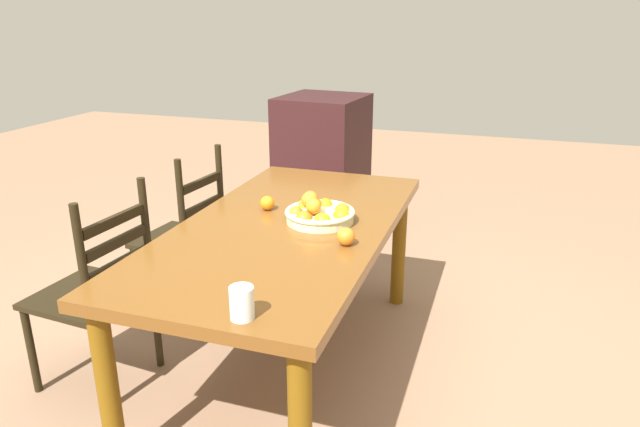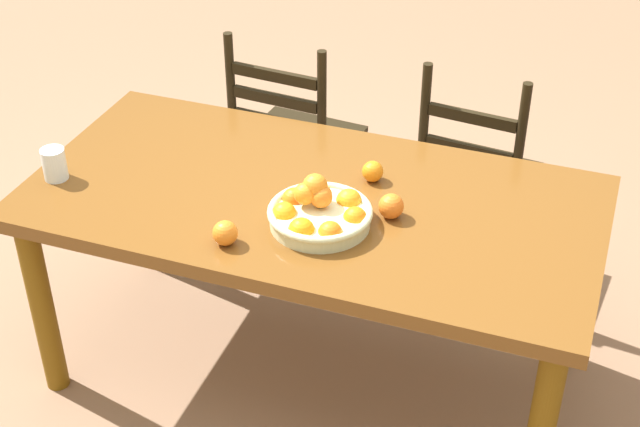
# 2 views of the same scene
# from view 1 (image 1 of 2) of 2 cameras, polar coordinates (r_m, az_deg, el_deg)

# --- Properties ---
(ground_plane) EXTENTS (12.00, 12.00, 0.00)m
(ground_plane) POSITION_cam_1_polar(r_m,az_deg,el_deg) (2.97, -3.13, -14.86)
(ground_plane) COLOR #8A684E
(dining_table) EXTENTS (1.84, 0.92, 0.76)m
(dining_table) POSITION_cam_1_polar(r_m,az_deg,el_deg) (2.65, -3.39, -2.89)
(dining_table) COLOR brown
(dining_table) RESTS_ON ground
(chair_near_window) EXTENTS (0.46, 0.46, 0.96)m
(chair_near_window) POSITION_cam_1_polar(r_m,az_deg,el_deg) (3.40, -13.22, -2.41)
(chair_near_window) COLOR black
(chair_near_window) RESTS_ON ground
(chair_by_cabinet) EXTENTS (0.48, 0.48, 0.97)m
(chair_by_cabinet) POSITION_cam_1_polar(r_m,az_deg,el_deg) (2.83, -21.13, -7.37)
(chair_by_cabinet) COLOR black
(chair_by_cabinet) RESTS_ON ground
(cabinet) EXTENTS (0.67, 0.65, 1.07)m
(cabinet) POSITION_cam_1_polar(r_m,az_deg,el_deg) (4.49, 0.25, 4.78)
(cabinet) COLOR black
(cabinet) RESTS_ON ground
(fruit_bowl) EXTENTS (0.32, 0.32, 0.15)m
(fruit_bowl) POSITION_cam_1_polar(r_m,az_deg,el_deg) (2.63, -0.07, 0.00)
(fruit_bowl) COLOR beige
(fruit_bowl) RESTS_ON dining_table
(orange_loose_0) EXTENTS (0.07, 0.07, 0.07)m
(orange_loose_0) POSITION_cam_1_polar(r_m,az_deg,el_deg) (2.80, -5.24, 1.04)
(orange_loose_0) COLOR orange
(orange_loose_0) RESTS_ON dining_table
(orange_loose_1) EXTENTS (0.08, 0.08, 0.08)m
(orange_loose_1) POSITION_cam_1_polar(r_m,az_deg,el_deg) (2.84, -0.93, 1.46)
(orange_loose_1) COLOR orange
(orange_loose_1) RESTS_ON dining_table
(orange_loose_2) EXTENTS (0.08, 0.08, 0.08)m
(orange_loose_2) POSITION_cam_1_polar(r_m,az_deg,el_deg) (2.37, 2.58, -2.29)
(orange_loose_2) COLOR orange
(orange_loose_2) RESTS_ON dining_table
(drinking_glass) EXTENTS (0.08, 0.08, 0.11)m
(drinking_glass) POSITION_cam_1_polar(r_m,az_deg,el_deg) (1.84, -7.74, -8.75)
(drinking_glass) COLOR silver
(drinking_glass) RESTS_ON dining_table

